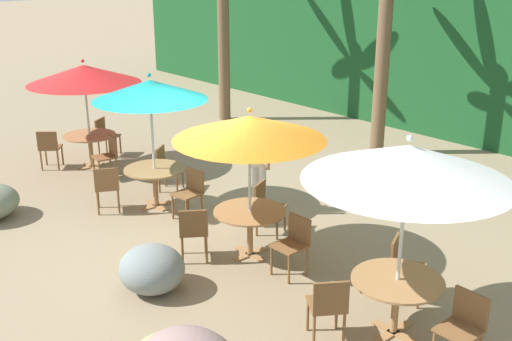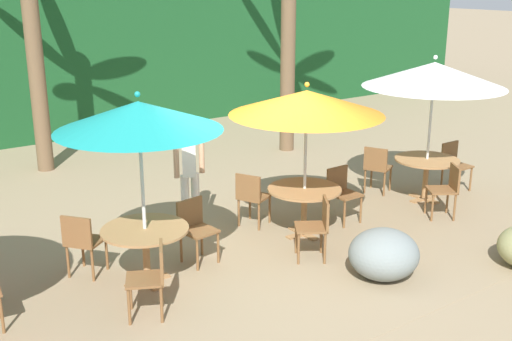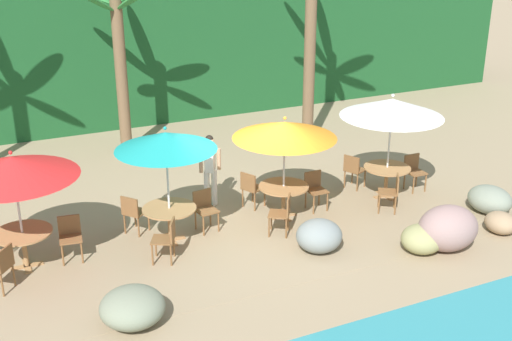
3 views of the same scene
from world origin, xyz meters
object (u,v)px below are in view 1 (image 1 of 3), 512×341
at_px(umbrella_red, 84,74).
at_px(dining_table_red, 90,140).
at_px(dining_table_white, 397,289).
at_px(chair_white_left, 328,305).
at_px(chair_white_seaward, 464,324).
at_px(umbrella_white, 408,163).
at_px(chair_red_inland, 105,134).
at_px(umbrella_orange, 250,128).
at_px(palm_tree_second, 386,16).
at_px(chair_red_seaward, 108,154).
at_px(chair_teal_inland, 166,165).
at_px(chair_orange_inland, 266,204).
at_px(dining_table_teal, 155,175).
at_px(chair_orange_left, 194,230).
at_px(chair_red_left, 49,146).
at_px(dining_table_orange, 250,218).
at_px(chair_white_inland, 402,264).
at_px(waiter_in_white, 259,159).
at_px(chair_orange_seaward, 294,241).
at_px(chair_teal_left, 107,186).
at_px(umbrella_teal, 150,90).

bearing_deg(umbrella_red, dining_table_red, 7.13).
distance_m(dining_table_white, chair_white_left, 0.86).
bearing_deg(chair_white_seaward, umbrella_white, -174.46).
distance_m(chair_red_inland, umbrella_orange, 6.23).
bearing_deg(chair_white_left, palm_tree_second, 124.42).
xyz_separation_m(chair_red_seaward, palm_tree_second, (2.52, 5.57, 2.61)).
distance_m(chair_teal_inland, chair_orange_inland, 2.76).
height_order(dining_table_red, dining_table_teal, same).
bearing_deg(chair_red_seaward, chair_orange_left, -11.16).
relative_size(chair_orange_inland, dining_table_white, 0.79).
bearing_deg(chair_red_left, dining_table_orange, 6.06).
bearing_deg(chair_orange_inland, chair_orange_left, -87.91).
height_order(chair_white_seaward, chair_white_inland, same).
distance_m(chair_red_seaward, chair_white_inland, 6.89).
bearing_deg(chair_red_left, chair_orange_inland, 13.93).
bearing_deg(umbrella_orange, palm_tree_second, 110.14).
distance_m(dining_table_red, chair_red_inland, 0.86).
xyz_separation_m(umbrella_red, chair_orange_left, (5.04, -0.85, -1.53)).
bearing_deg(umbrella_orange, waiter_in_white, 134.33).
bearing_deg(umbrella_orange, chair_orange_inland, 121.90).
distance_m(umbrella_red, dining_table_red, 1.42).
distance_m(dining_table_teal, chair_orange_seaward, 3.47).
distance_m(dining_table_red, chair_teal_inland, 2.28).
xyz_separation_m(umbrella_red, dining_table_teal, (2.82, -0.13, -1.42)).
distance_m(dining_table_red, umbrella_orange, 5.62).
relative_size(dining_table_red, chair_teal_inland, 1.26).
height_order(chair_teal_left, waiter_in_white, waiter_in_white).
bearing_deg(chair_teal_left, dining_table_red, 159.67).
bearing_deg(umbrella_white, umbrella_teal, -179.78).
height_order(chair_orange_seaward, chair_white_left, same).
xyz_separation_m(dining_table_orange, chair_white_seaward, (3.57, 0.06, -0.10)).
bearing_deg(chair_orange_left, dining_table_teal, 162.07).
xyz_separation_m(umbrella_red, umbrella_white, (8.16, -0.11, 0.15)).
height_order(chair_red_left, umbrella_orange, umbrella_orange).
xyz_separation_m(chair_teal_inland, chair_orange_left, (2.81, -1.34, 0.00)).
bearing_deg(chair_teal_inland, chair_white_seaward, -4.33).
distance_m(umbrella_red, umbrella_teal, 2.83).
relative_size(umbrella_teal, chair_white_left, 2.83).
relative_size(chair_teal_inland, chair_orange_seaward, 1.00).
distance_m(dining_table_red, dining_table_teal, 2.83).
distance_m(umbrella_red, umbrella_orange, 5.44).
relative_size(umbrella_red, umbrella_orange, 1.02).
xyz_separation_m(chair_teal_left, chair_orange_seaward, (3.78, 0.94, 0.00)).
xyz_separation_m(umbrella_orange, palm_tree_second, (-2.07, 5.64, 1.10)).
distance_m(chair_red_seaward, dining_table_white, 7.31).
xyz_separation_m(umbrella_red, chair_teal_left, (2.51, -0.93, -1.53)).
distance_m(dining_table_teal, chair_white_left, 5.00).
height_order(dining_table_teal, chair_white_inland, chair_white_inland).
bearing_deg(chair_teal_left, chair_orange_left, 1.78).
xyz_separation_m(chair_teal_inland, dining_table_orange, (3.21, -0.58, 0.10)).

